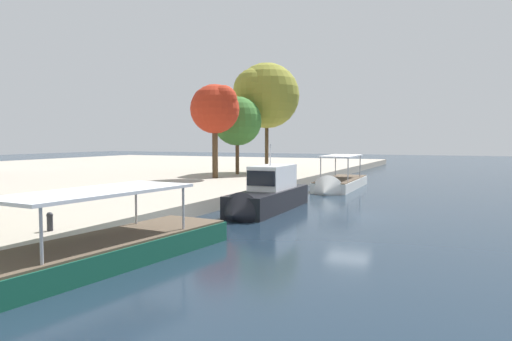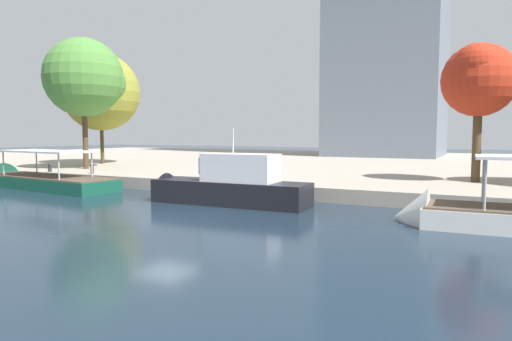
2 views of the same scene
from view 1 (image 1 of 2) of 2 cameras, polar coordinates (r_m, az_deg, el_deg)
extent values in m
plane|color=#192838|center=(30.01, 10.38, -5.10)|extent=(220.00, 220.00, 0.00)
cube|color=#14513D|center=(19.23, -17.34, -9.58)|extent=(12.23, 4.33, 1.25)
cube|color=brown|center=(19.09, -17.38, -7.63)|extent=(11.98, 4.15, 0.08)
cylinder|color=#B2B2B7|center=(15.89, -23.09, -6.80)|extent=(0.10, 0.10, 1.68)
cylinder|color=#B2B2B7|center=(20.49, -8.21, -4.23)|extent=(0.10, 0.10, 1.68)
cylinder|color=#B2B2B7|center=(22.12, -13.40, -3.70)|extent=(0.10, 0.10, 1.68)
cube|color=silver|center=(18.82, -17.49, -2.30)|extent=(7.68, 3.63, 0.12)
cube|color=black|center=(31.85, 1.47, -3.74)|extent=(9.01, 2.65, 1.71)
cone|color=black|center=(27.40, -2.20, -4.96)|extent=(1.26, 2.31, 2.28)
cube|color=white|center=(32.31, 1.90, -0.76)|extent=(4.08, 2.03, 1.52)
cube|color=black|center=(30.84, 0.88, -0.83)|extent=(1.12, 1.83, 0.91)
cylinder|color=silver|center=(31.81, 1.62, 1.79)|extent=(0.08, 0.08, 1.38)
cube|color=silver|center=(46.17, 9.58, -1.75)|extent=(10.42, 3.36, 1.24)
cone|color=silver|center=(40.69, 7.90, -2.46)|extent=(1.51, 2.71, 2.65)
cube|color=brown|center=(46.11, 9.59, -0.93)|extent=(10.20, 3.21, 0.08)
cylinder|color=#B2B2B7|center=(43.03, 10.34, 0.10)|extent=(0.10, 0.10, 1.96)
cylinder|color=#B2B2B7|center=(43.56, 7.30, 0.17)|extent=(0.10, 0.10, 1.96)
cylinder|color=#B2B2B7|center=(48.59, 11.67, 0.49)|extent=(0.10, 0.10, 1.96)
cylinder|color=#B2B2B7|center=(49.06, 8.96, 0.55)|extent=(0.10, 0.10, 1.96)
cube|color=silver|center=(45.99, 9.62, 1.63)|extent=(6.49, 2.97, 0.12)
cylinder|color=#2D2D33|center=(21.93, -22.24, -5.60)|extent=(0.24, 0.24, 0.57)
sphere|color=#2D2D33|center=(21.88, -22.27, -4.70)|extent=(0.26, 0.26, 0.26)
cylinder|color=#4C3823|center=(46.86, -4.64, 2.01)|extent=(0.53, 0.53, 4.68)
sphere|color=#B22D19|center=(46.91, -4.67, 6.95)|extent=(4.54, 4.54, 4.54)
sphere|color=#B22D19|center=(46.39, -3.75, 8.03)|extent=(2.59, 2.59, 2.59)
sphere|color=#B22D19|center=(47.52, -5.76, 7.90)|extent=(2.27, 2.27, 2.27)
cylinder|color=#4C3823|center=(51.71, -2.13, 1.55)|extent=(0.37, 0.37, 3.56)
sphere|color=#38702D|center=(51.70, -2.13, 5.60)|extent=(5.00, 5.00, 5.00)
sphere|color=#38702D|center=(52.36, -1.67, 6.28)|extent=(2.47, 2.47, 2.47)
sphere|color=#38702D|center=(50.65, -2.33, 5.84)|extent=(2.33, 2.33, 2.33)
cylinder|color=#4C3823|center=(55.76, 1.22, 2.79)|extent=(0.40, 0.40, 5.66)
sphere|color=olive|center=(55.94, 1.22, 8.45)|extent=(7.16, 7.16, 7.16)
sphere|color=olive|center=(55.02, -0.14, 9.10)|extent=(4.64, 4.64, 4.64)
sphere|color=olive|center=(56.20, 1.22, 8.01)|extent=(3.77, 3.77, 3.77)
camera|label=2|loc=(42.89, 36.78, 2.04)|focal=32.05mm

